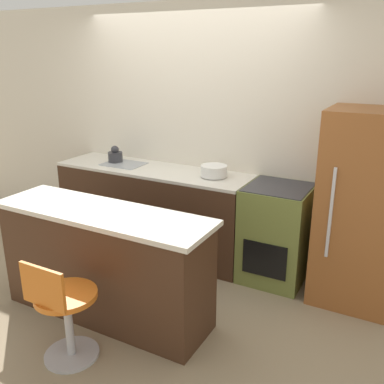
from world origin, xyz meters
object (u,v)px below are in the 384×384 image
Objects in this scene: kettle at (115,155)px; mixing_bowl at (214,171)px; oven_range at (276,233)px; refrigerator at (360,209)px; stool_chair at (64,312)px.

kettle is 0.69× the size of mixing_bowl.
mixing_bowl is (-0.68, 0.03, 0.52)m from oven_range.
oven_range is 5.12× the size of kettle.
refrigerator is (0.72, -0.01, 0.38)m from oven_range.
kettle is at bearing 180.00° from mixing_bowl.
kettle is (-1.90, 0.03, 0.54)m from oven_range.
oven_range is 0.55× the size of refrigerator.
refrigerator reaches higher than mixing_bowl.
oven_range is 2.06m from stool_chair.
kettle is (-0.97, 1.86, 0.62)m from stool_chair.
oven_range is at bearing 178.97° from refrigerator.
refrigerator is at bearing 47.86° from stool_chair.
kettle is at bearing 179.17° from oven_range.
stool_chair is 4.43× the size of kettle.
oven_range is 0.81m from refrigerator.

